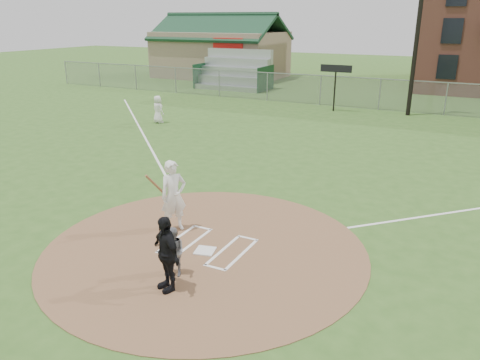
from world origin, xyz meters
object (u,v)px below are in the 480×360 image
at_px(home_plate, 205,251).
at_px(umpire, 166,253).
at_px(ondeck_player, 158,109).
at_px(batter_at_plate, 174,196).
at_px(catcher, 174,252).

bearing_deg(home_plate, umpire, -84.83).
bearing_deg(ondeck_player, home_plate, 147.01).
bearing_deg(batter_at_plate, umpire, -58.36).
bearing_deg(home_plate, ondeck_player, 130.60).
xyz_separation_m(home_plate, umpire, (0.17, -1.87, 0.86)).
bearing_deg(umpire, batter_at_plate, 149.23).
height_order(home_plate, catcher, catcher).
xyz_separation_m(home_plate, catcher, (-0.04, -1.32, 0.58)).
relative_size(home_plate, batter_at_plate, 0.24).
bearing_deg(batter_at_plate, home_plate, -27.64).
height_order(catcher, umpire, umpire).
distance_m(home_plate, umpire, 2.07).
xyz_separation_m(home_plate, batter_at_plate, (-1.46, 0.76, 1.00)).
xyz_separation_m(ondeck_player, batter_at_plate, (9.06, -11.50, 0.26)).
relative_size(ondeck_player, batter_at_plate, 0.76).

